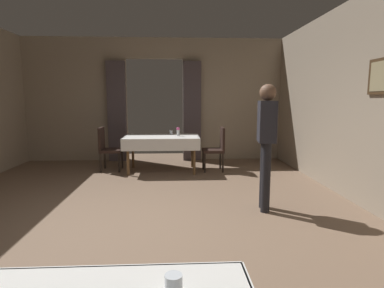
{
  "coord_description": "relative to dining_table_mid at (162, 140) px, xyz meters",
  "views": [
    {
      "loc": [
        0.52,
        -3.65,
        1.52
      ],
      "look_at": [
        0.73,
        0.34,
        0.94
      ],
      "focal_mm": 29.08,
      "sensor_mm": 36.0,
      "label": 1
    }
  ],
  "objects": [
    {
      "name": "ground",
      "position": [
        -0.22,
        -2.87,
        -0.67
      ],
      "size": [
        10.08,
        10.08,
        0.0
      ],
      "primitive_type": "plane",
      "color": "#7A604C"
    },
    {
      "name": "wall_back",
      "position": [
        -0.22,
        1.31,
        0.84
      ],
      "size": [
        6.4,
        0.27,
        3.0
      ],
      "color": "gray",
      "rests_on": "ground"
    },
    {
      "name": "dining_table_mid",
      "position": [
        0.0,
        0.0,
        0.0
      ],
      "size": [
        1.56,
        0.96,
        0.75
      ],
      "color": "brown",
      "rests_on": "ground"
    },
    {
      "name": "chair_mid_right",
      "position": [
        1.17,
        -0.02,
        -0.15
      ],
      "size": [
        0.44,
        0.44,
        0.93
      ],
      "color": "black",
      "rests_on": "ground"
    },
    {
      "name": "chair_mid_left",
      "position": [
        -1.17,
        0.11,
        -0.15
      ],
      "size": [
        0.44,
        0.44,
        0.93
      ],
      "color": "black",
      "rests_on": "ground"
    },
    {
      "name": "glass_near_a",
      "position": [
        0.29,
        -5.4,
        0.13
      ],
      "size": [
        0.07,
        0.07,
        0.09
      ],
      "primitive_type": "cylinder",
      "color": "silver",
      "rests_on": "dining_table_near"
    },
    {
      "name": "flower_vase_mid",
      "position": [
        0.34,
        0.02,
        0.19
      ],
      "size": [
        0.07,
        0.07,
        0.19
      ],
      "color": "silver",
      "rests_on": "dining_table_mid"
    },
    {
      "name": "glass_mid_b",
      "position": [
        0.19,
        0.32,
        0.13
      ],
      "size": [
        0.07,
        0.07,
        0.09
      ],
      "primitive_type": "cylinder",
      "color": "silver",
      "rests_on": "dining_table_mid"
    },
    {
      "name": "person_waiter_by_doorway",
      "position": [
        1.52,
        -2.43,
        0.36
      ],
      "size": [
        0.27,
        0.39,
        1.72
      ],
      "color": "black",
      "rests_on": "ground"
    }
  ]
}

